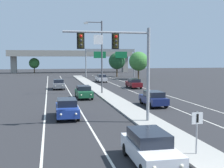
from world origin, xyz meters
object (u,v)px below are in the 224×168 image
object	(u,v)px
median_sign_post	(197,126)
tree_far_right_c	(139,61)
street_lamp_median	(100,53)
tree_far_left_b	(34,63)
overhead_signal_mast	(122,55)
highway_sign_gantry	(110,54)
car_receding_navy	(153,98)
car_oncoming_blue	(67,108)
car_oncoming_grey	(59,84)
car_receding_darkred	(134,83)
car_oncoming_white	(150,147)
car_receding_silver	(101,78)
tree_far_right_b	(117,61)
car_oncoming_green	(84,92)

from	to	relation	value
median_sign_post	tree_far_right_c	distance (m)	54.59
street_lamp_median	tree_far_left_b	bearing A→B (deg)	100.92
overhead_signal_mast	highway_sign_gantry	xyz separation A→B (m)	(10.34, 53.21, 0.86)
car_receding_navy	car_oncoming_blue	bearing A→B (deg)	-156.23
car_oncoming_grey	tree_far_left_b	xyz separation A→B (m)	(-6.48, 54.40, 2.51)
car_oncoming_grey	car_receding_darkred	xyz separation A→B (m)	(12.41, -1.18, 0.00)
car_oncoming_white	car_oncoming_grey	world-z (taller)	same
car_receding_silver	tree_far_right_b	world-z (taller)	tree_far_right_b
street_lamp_median	car_oncoming_grey	bearing A→B (deg)	125.13
car_oncoming_green	highway_sign_gantry	size ratio (longest dim) A/B	0.34
median_sign_post	tree_far_left_b	xyz separation A→B (m)	(-12.34, 88.87, 1.74)
car_receding_silver	highway_sign_gantry	size ratio (longest dim) A/B	0.34
street_lamp_median	car_oncoming_white	world-z (taller)	street_lamp_median
tree_far_right_c	overhead_signal_mast	bearing A→B (deg)	-108.98
car_oncoming_blue	car_receding_silver	distance (m)	36.66
car_receding_darkred	tree_far_right_b	bearing A→B (deg)	82.15
car_receding_darkred	tree_far_left_b	xyz separation A→B (m)	(-18.89, 55.58, 2.51)
median_sign_post	car_oncoming_white	distance (m)	2.87
street_lamp_median	tree_far_right_c	xyz separation A→B (m)	(13.84, 26.22, -1.49)
highway_sign_gantry	tree_far_right_b	xyz separation A→B (m)	(2.26, 2.20, -1.91)
street_lamp_median	car_receding_darkred	xyz separation A→B (m)	(6.88, 6.68, -4.97)
street_lamp_median	tree_far_left_b	world-z (taller)	street_lamp_median
car_oncoming_white	car_receding_darkred	world-z (taller)	same
car_oncoming_grey	tree_far_right_c	size ratio (longest dim) A/B	0.68
car_oncoming_grey	tree_far_left_b	distance (m)	54.85
car_oncoming_grey	tree_far_right_b	xyz separation A→B (m)	(16.57, 29.02, 3.43)
car_receding_darkred	highway_sign_gantry	distance (m)	28.57
overhead_signal_mast	median_sign_post	distance (m)	9.09
car_oncoming_white	car_oncoming_green	xyz separation A→B (m)	(-0.43, 23.24, 0.00)
overhead_signal_mast	highway_sign_gantry	size ratio (longest dim) A/B	0.54
tree_far_right_c	car_oncoming_green	bearing A→B (deg)	-118.93
car_oncoming_green	tree_far_right_c	size ratio (longest dim) A/B	0.68
car_receding_navy	car_receding_silver	distance (m)	31.39
car_oncoming_white	car_oncoming_green	bearing A→B (deg)	91.05
car_oncoming_white	car_oncoming_grey	distance (m)	35.14
car_receding_navy	tree_far_right_c	world-z (taller)	tree_far_right_c
car_receding_darkred	tree_far_left_b	size ratio (longest dim) A/B	0.88
car_receding_navy	car_receding_darkred	distance (m)	18.26
median_sign_post	car_oncoming_green	size ratio (longest dim) A/B	0.49
car_receding_navy	car_receding_darkred	bearing A→B (deg)	79.92
car_oncoming_green	car_receding_navy	xyz separation A→B (m)	(6.49, -7.40, 0.00)
car_oncoming_white	median_sign_post	bearing A→B (deg)	10.97
tree_far_right_b	car_receding_darkred	bearing A→B (deg)	-97.85
median_sign_post	tree_far_left_b	bearing A→B (deg)	97.91
tree_far_left_b	car_receding_darkred	bearing A→B (deg)	-71.23
tree_far_left_b	car_oncoming_white	bearing A→B (deg)	-83.85
car_receding_navy	tree_far_left_b	size ratio (longest dim) A/B	0.88
car_receding_silver	tree_far_left_b	xyz separation A→B (m)	(-15.71, 42.17, 2.51)
car_oncoming_white	car_oncoming_green	size ratio (longest dim) A/B	1.00
car_receding_darkred	car_oncoming_blue	bearing A→B (deg)	-119.44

